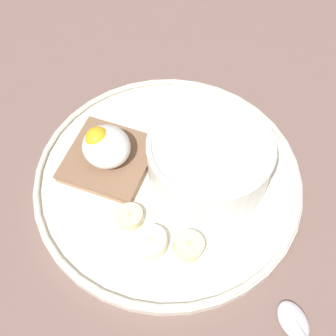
{
  "coord_description": "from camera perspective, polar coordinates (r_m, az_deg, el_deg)",
  "views": [
    {
      "loc": [
        18.81,
        -16.79,
        43.3
      ],
      "look_at": [
        0.0,
        0.0,
        5.0
      ],
      "focal_mm": 50.0,
      "sensor_mm": 36.0,
      "label": 1
    }
  ],
  "objects": [
    {
      "name": "ground_plane",
      "position": [
        0.49,
        0.0,
        -2.56
      ],
      "size": [
        120.0,
        120.0,
        2.0
      ],
      "primitive_type": "cube",
      "color": "#745B53",
      "rests_on": "ground"
    },
    {
      "name": "plate",
      "position": [
        0.48,
        0.0,
        -1.45
      ],
      "size": [
        27.23,
        27.23,
        1.6
      ],
      "color": "silver",
      "rests_on": "ground_plane"
    },
    {
      "name": "oatmeal_bowl",
      "position": [
        0.46,
        5.08,
        1.14
      ],
      "size": [
        12.33,
        12.33,
        5.42
      ],
      "color": "white",
      "rests_on": "plate"
    },
    {
      "name": "toast_slice",
      "position": [
        0.49,
        -7.24,
        1.12
      ],
      "size": [
        11.22,
        11.22,
        1.06
      ],
      "color": "#825F46",
      "rests_on": "plate"
    },
    {
      "name": "poached_egg",
      "position": [
        0.47,
        -7.69,
        2.75
      ],
      "size": [
        4.97,
        4.76,
        3.86
      ],
      "color": "white",
      "rests_on": "toast_slice"
    },
    {
      "name": "banana_slice_front",
      "position": [
        0.44,
        -2.21,
        -8.95
      ],
      "size": [
        4.5,
        4.45,
        1.43
      ],
      "color": "#EEE7C4",
      "rests_on": "plate"
    },
    {
      "name": "banana_slice_left",
      "position": [
        0.43,
        2.48,
        -9.45
      ],
      "size": [
        3.93,
        3.98,
        1.63
      ],
      "color": "beige",
      "rests_on": "plate"
    },
    {
      "name": "banana_slice_back",
      "position": [
        0.45,
        -4.68,
        -5.92
      ],
      "size": [
        3.55,
        3.51,
        1.21
      ],
      "color": "beige",
      "rests_on": "plate"
    }
  ]
}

